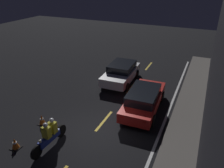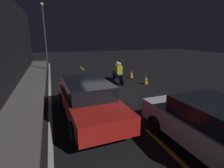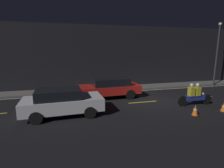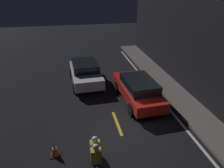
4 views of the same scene
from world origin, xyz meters
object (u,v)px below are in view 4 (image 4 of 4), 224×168
object	(u,v)px
sedan_white	(85,72)
motorcycle	(96,158)
taxi_red	(138,89)
traffic_cone_near	(55,150)

from	to	relation	value
sedan_white	motorcycle	xyz separation A→B (m)	(7.83, -0.35, -0.10)
taxi_red	traffic_cone_near	distance (m)	5.78
sedan_white	taxi_red	xyz separation A→B (m)	(3.12, 2.69, 0.01)
sedan_white	taxi_red	distance (m)	4.12
motorcycle	traffic_cone_near	bearing A→B (deg)	-124.64
taxi_red	traffic_cone_near	world-z (taller)	taxi_red
traffic_cone_near	sedan_white	bearing A→B (deg)	164.56
sedan_white	traffic_cone_near	xyz separation A→B (m)	(6.68, -1.84, -0.47)
motorcycle	taxi_red	bearing A→B (deg)	150.13
sedan_white	taxi_red	size ratio (longest dim) A/B	0.89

